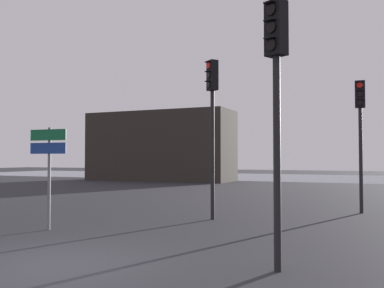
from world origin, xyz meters
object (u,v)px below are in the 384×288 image
object	(u,v)px
direction_sign_post	(49,159)
traffic_light_near_right	(276,82)
traffic_light_far_right	(360,121)
traffic_light_center	(212,109)
distant_building	(160,146)

from	to	relation	value
direction_sign_post	traffic_light_near_right	bearing A→B (deg)	163.06
traffic_light_far_right	traffic_light_center	size ratio (longest dim) A/B	0.93
distant_building	direction_sign_post	distance (m)	24.04
distant_building	traffic_light_near_right	distance (m)	28.23
direction_sign_post	traffic_light_far_right	bearing A→B (deg)	-139.11
traffic_light_far_right	direction_sign_post	bearing A→B (deg)	41.38
traffic_light_far_right	distant_building	bearing A→B (deg)	-46.61
traffic_light_near_right	direction_sign_post	world-z (taller)	traffic_light_near_right
traffic_light_center	traffic_light_near_right	world-z (taller)	traffic_light_center
distant_building	traffic_light_far_right	size ratio (longest dim) A/B	2.73
traffic_light_center	traffic_light_near_right	distance (m)	5.86
traffic_light_near_right	direction_sign_post	xyz separation A→B (m)	(-6.19, 1.58, -1.26)
traffic_light_near_right	distant_building	bearing A→B (deg)	-32.72
distant_building	direction_sign_post	bearing A→B (deg)	-68.58
distant_building	traffic_light_far_right	bearing A→B (deg)	-44.46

